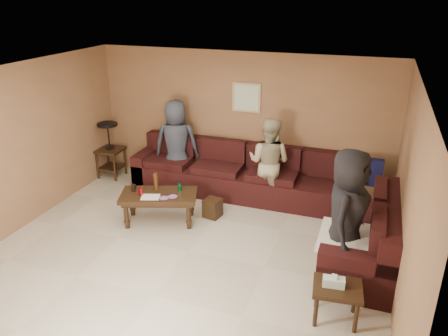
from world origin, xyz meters
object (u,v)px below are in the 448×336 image
Objects in this scene: sectional_sofa at (270,196)px; coffee_table at (159,198)px; side_table_right at (337,291)px; person_middle at (269,162)px; end_table_left at (110,149)px; waste_bin at (213,208)px; person_left at (177,144)px; person_right at (347,216)px.

coffee_table is (-1.60, -0.86, 0.09)m from sectional_sofa.
coffee_table is 2.24× the size of side_table_right.
sectional_sofa is 0.58m from person_middle.
end_table_left is 0.71× the size of person_middle.
person_left reaches higher than waste_bin.
person_left is 0.95× the size of person_right.
person_middle reaches higher than end_table_left.
sectional_sofa is 2.65× the size of person_right.
waste_bin is at bearing 121.07° from person_left.
person_right is at bearing -21.46° from end_table_left.
waste_bin is 0.19× the size of person_left.
person_right is at bearing -9.56° from coffee_table.
coffee_table is at bearing -149.67° from waste_bin.
sectional_sofa reaches higher than side_table_right.
person_left is (1.43, 0.05, 0.25)m from end_table_left.
coffee_table is 1.49m from person_left.
waste_bin is at bearing 55.11° from person_middle.
coffee_table is 2.21m from end_table_left.
person_middle is (-1.43, 2.57, 0.39)m from side_table_right.
person_middle is (3.23, -0.13, 0.20)m from end_table_left.
person_left is (-3.23, 2.76, 0.44)m from side_table_right.
end_table_left reaches higher than coffee_table.
end_table_left is at bearing -15.02° from person_left.
end_table_left is 1.87× the size of side_table_right.
sectional_sofa is 3.53× the size of coffee_table.
side_table_right is at bearing 122.35° from person_left.
coffee_table is 3.21m from side_table_right.
end_table_left is (-3.34, 0.48, 0.25)m from sectional_sofa.
person_right reaches higher than person_left.
side_table_right is 2.82m from waste_bin.
person_left is 1.81m from person_middle.
sectional_sofa is 2.05m from person_left.
person_right is (2.14, -0.92, 0.72)m from waste_bin.
waste_bin is at bearing 140.19° from side_table_right.
person_middle is at bearing 156.97° from person_left.
waste_bin is 0.18× the size of person_right.
sectional_sofa is at bearing 28.24° from coffee_table.
person_right is at bearing 91.13° from side_table_right.
waste_bin is at bearing -19.85° from end_table_left.
end_table_left is (-1.75, 1.34, 0.16)m from coffee_table.
sectional_sofa is 0.96m from waste_bin.
side_table_right is 1.01m from person_right.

